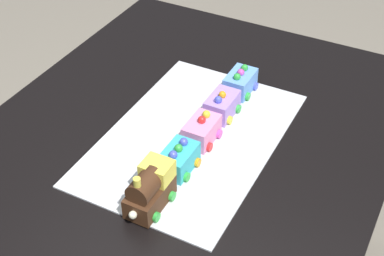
% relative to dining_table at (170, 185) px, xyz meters
% --- Properties ---
extents(dining_table, '(1.40, 1.00, 0.74)m').
position_rel_dining_table_xyz_m(dining_table, '(0.00, 0.00, 0.00)').
color(dining_table, black).
rests_on(dining_table, ground).
extents(cake_board, '(0.60, 0.40, 0.00)m').
position_rel_dining_table_xyz_m(cake_board, '(0.07, -0.02, 0.11)').
color(cake_board, silver).
rests_on(cake_board, dining_table).
extents(cake_locomotive, '(0.14, 0.08, 0.12)m').
position_rel_dining_table_xyz_m(cake_locomotive, '(-0.17, -0.05, 0.16)').
color(cake_locomotive, '#472816').
rests_on(cake_locomotive, cake_board).
extents(cake_car_gondola_turquoise, '(0.10, 0.08, 0.07)m').
position_rel_dining_table_xyz_m(cake_car_gondola_turquoise, '(-0.04, -0.05, 0.14)').
color(cake_car_gondola_turquoise, '#38B7C6').
rests_on(cake_car_gondola_turquoise, cake_board).
extents(cake_car_tanker_bubblegum, '(0.10, 0.08, 0.07)m').
position_rel_dining_table_xyz_m(cake_car_tanker_bubblegum, '(0.08, -0.05, 0.14)').
color(cake_car_tanker_bubblegum, pink).
rests_on(cake_car_tanker_bubblegum, cake_board).
extents(cake_car_flatbed_lavender, '(0.10, 0.08, 0.07)m').
position_rel_dining_table_xyz_m(cake_car_flatbed_lavender, '(0.20, -0.05, 0.14)').
color(cake_car_flatbed_lavender, '#AD84E0').
rests_on(cake_car_flatbed_lavender, cake_board).
extents(cake_car_hopper_sky_blue, '(0.10, 0.08, 0.07)m').
position_rel_dining_table_xyz_m(cake_car_hopper_sky_blue, '(0.31, -0.05, 0.14)').
color(cake_car_hopper_sky_blue, '#669EEA').
rests_on(cake_car_hopper_sky_blue, cake_board).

